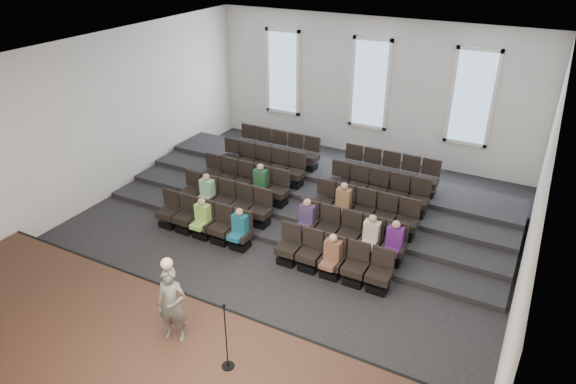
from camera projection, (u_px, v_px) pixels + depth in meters
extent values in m
plane|color=black|center=(275.00, 244.00, 13.91)|extent=(14.00, 14.00, 0.00)
cube|color=white|center=(272.00, 58.00, 11.60)|extent=(12.00, 14.00, 0.02)
cube|color=silver|center=(370.00, 89.00, 18.26)|extent=(12.00, 0.04, 5.00)
cube|color=silver|center=(30.00, 337.00, 7.25)|extent=(12.00, 0.04, 5.00)
cube|color=silver|center=(98.00, 121.00, 15.26)|extent=(0.04, 14.00, 5.00)
cube|color=silver|center=(536.00, 217.00, 10.25)|extent=(0.04, 14.00, 5.00)
cube|color=#3C251A|center=(144.00, 363.00, 9.80)|extent=(11.80, 3.60, 0.50)
cube|color=black|center=(200.00, 308.00, 11.18)|extent=(11.80, 0.06, 0.52)
cube|color=black|center=(312.00, 205.00, 15.70)|extent=(11.80, 4.80, 0.15)
cube|color=black|center=(319.00, 196.00, 16.07)|extent=(11.80, 3.75, 0.30)
cube|color=black|center=(326.00, 187.00, 16.45)|extent=(11.80, 2.70, 0.45)
cube|color=black|center=(333.00, 178.00, 16.83)|extent=(11.80, 1.65, 0.60)
cube|color=black|center=(169.00, 223.00, 14.69)|extent=(0.47, 0.43, 0.20)
cube|color=black|center=(168.00, 214.00, 14.55)|extent=(0.55, 0.50, 0.19)
cube|color=black|center=(172.00, 198.00, 14.53)|extent=(0.55, 0.08, 0.50)
cube|color=black|center=(186.00, 228.00, 14.44)|extent=(0.47, 0.43, 0.20)
cube|color=black|center=(185.00, 219.00, 14.30)|extent=(0.55, 0.50, 0.19)
cube|color=black|center=(189.00, 203.00, 14.28)|extent=(0.55, 0.08, 0.50)
cube|color=black|center=(204.00, 233.00, 14.19)|extent=(0.47, 0.43, 0.20)
cube|color=black|center=(203.00, 224.00, 14.05)|extent=(0.55, 0.50, 0.19)
cube|color=black|center=(206.00, 207.00, 14.03)|extent=(0.55, 0.08, 0.50)
cube|color=black|center=(221.00, 239.00, 13.94)|extent=(0.47, 0.43, 0.20)
cube|color=black|center=(221.00, 229.00, 13.80)|extent=(0.55, 0.50, 0.19)
cube|color=black|center=(224.00, 213.00, 13.78)|extent=(0.55, 0.08, 0.50)
cube|color=black|center=(240.00, 245.00, 13.69)|extent=(0.47, 0.43, 0.20)
cube|color=black|center=(240.00, 235.00, 13.55)|extent=(0.55, 0.50, 0.19)
cube|color=black|center=(243.00, 218.00, 13.53)|extent=(0.55, 0.08, 0.50)
cube|color=black|center=(288.00, 259.00, 13.09)|extent=(0.47, 0.43, 0.20)
cube|color=black|center=(288.00, 249.00, 12.95)|extent=(0.55, 0.50, 0.19)
cube|color=black|center=(292.00, 231.00, 12.92)|extent=(0.55, 0.08, 0.50)
cube|color=black|center=(309.00, 266.00, 12.84)|extent=(0.47, 0.43, 0.20)
cube|color=black|center=(309.00, 256.00, 12.70)|extent=(0.55, 0.50, 0.19)
cube|color=black|center=(313.00, 237.00, 12.67)|extent=(0.55, 0.08, 0.50)
cube|color=black|center=(331.00, 273.00, 12.59)|extent=(0.47, 0.43, 0.20)
cube|color=black|center=(332.00, 262.00, 12.45)|extent=(0.55, 0.50, 0.19)
cube|color=black|center=(336.00, 244.00, 12.42)|extent=(0.55, 0.08, 0.50)
cube|color=black|center=(354.00, 280.00, 12.34)|extent=(0.47, 0.43, 0.20)
cube|color=black|center=(355.00, 269.00, 12.20)|extent=(0.55, 0.50, 0.19)
cube|color=black|center=(359.00, 250.00, 12.17)|extent=(0.55, 0.08, 0.50)
cube|color=black|center=(378.00, 287.00, 12.09)|extent=(0.47, 0.43, 0.20)
cube|color=black|center=(379.00, 276.00, 11.95)|extent=(0.55, 0.50, 0.19)
cube|color=black|center=(383.00, 257.00, 11.93)|extent=(0.55, 0.08, 0.50)
cube|color=black|center=(192.00, 203.00, 15.45)|extent=(0.47, 0.43, 0.20)
cube|color=black|center=(191.00, 194.00, 15.30)|extent=(0.55, 0.50, 0.19)
cube|color=black|center=(194.00, 179.00, 15.28)|extent=(0.55, 0.08, 0.50)
cube|color=black|center=(208.00, 207.00, 15.20)|extent=(0.47, 0.43, 0.20)
cube|color=black|center=(207.00, 198.00, 15.05)|extent=(0.55, 0.50, 0.19)
cube|color=black|center=(210.00, 183.00, 15.03)|extent=(0.55, 0.08, 0.50)
cube|color=black|center=(225.00, 212.00, 14.95)|extent=(0.47, 0.43, 0.20)
cube|color=black|center=(224.00, 203.00, 14.80)|extent=(0.55, 0.50, 0.19)
cube|color=black|center=(227.00, 187.00, 14.78)|extent=(0.55, 0.08, 0.50)
cube|color=black|center=(242.00, 217.00, 14.70)|extent=(0.47, 0.43, 0.20)
cube|color=black|center=(242.00, 208.00, 14.56)|extent=(0.55, 0.50, 0.19)
cube|color=black|center=(245.00, 192.00, 14.53)|extent=(0.55, 0.08, 0.50)
cube|color=black|center=(260.00, 222.00, 14.45)|extent=(0.47, 0.43, 0.20)
cube|color=black|center=(260.00, 212.00, 14.31)|extent=(0.55, 0.50, 0.19)
cube|color=black|center=(263.00, 196.00, 14.28)|extent=(0.55, 0.08, 0.50)
cube|color=black|center=(306.00, 235.00, 13.85)|extent=(0.47, 0.43, 0.20)
cube|color=black|center=(306.00, 225.00, 13.70)|extent=(0.55, 0.50, 0.19)
cube|color=black|center=(310.00, 208.00, 13.68)|extent=(0.55, 0.08, 0.50)
cube|color=black|center=(326.00, 241.00, 13.60)|extent=(0.47, 0.43, 0.20)
cube|color=black|center=(327.00, 231.00, 13.45)|extent=(0.55, 0.50, 0.19)
cube|color=black|center=(331.00, 214.00, 13.43)|extent=(0.55, 0.08, 0.50)
cube|color=black|center=(348.00, 246.00, 13.35)|extent=(0.47, 0.43, 0.20)
cube|color=black|center=(348.00, 236.00, 13.20)|extent=(0.55, 0.50, 0.19)
cube|color=black|center=(352.00, 219.00, 13.18)|extent=(0.55, 0.08, 0.50)
cube|color=black|center=(369.00, 253.00, 13.10)|extent=(0.47, 0.43, 0.20)
cube|color=black|center=(370.00, 242.00, 12.95)|extent=(0.55, 0.50, 0.19)
cube|color=black|center=(374.00, 225.00, 12.93)|extent=(0.55, 0.08, 0.50)
cube|color=black|center=(392.00, 259.00, 12.85)|extent=(0.47, 0.43, 0.20)
cube|color=black|center=(393.00, 249.00, 12.70)|extent=(0.55, 0.50, 0.19)
cube|color=black|center=(397.00, 231.00, 12.68)|extent=(0.55, 0.08, 0.50)
cube|color=black|center=(212.00, 185.00, 16.20)|extent=(0.47, 0.42, 0.20)
cube|color=black|center=(211.00, 176.00, 16.06)|extent=(0.55, 0.50, 0.19)
cube|color=black|center=(214.00, 161.00, 16.03)|extent=(0.55, 0.08, 0.50)
cube|color=black|center=(227.00, 189.00, 15.95)|extent=(0.47, 0.42, 0.20)
cube|color=black|center=(227.00, 180.00, 15.81)|extent=(0.55, 0.50, 0.19)
cube|color=black|center=(230.00, 165.00, 15.78)|extent=(0.55, 0.08, 0.50)
cube|color=black|center=(244.00, 193.00, 15.70)|extent=(0.47, 0.42, 0.20)
cube|color=black|center=(243.00, 184.00, 15.56)|extent=(0.55, 0.50, 0.19)
cube|color=black|center=(247.00, 169.00, 15.53)|extent=(0.55, 0.08, 0.50)
cube|color=black|center=(261.00, 197.00, 15.45)|extent=(0.47, 0.42, 0.20)
cube|color=black|center=(260.00, 188.00, 15.31)|extent=(0.55, 0.50, 0.19)
cube|color=black|center=(264.00, 173.00, 15.28)|extent=(0.55, 0.08, 0.50)
cube|color=black|center=(278.00, 202.00, 15.20)|extent=(0.47, 0.42, 0.20)
cube|color=black|center=(278.00, 192.00, 15.06)|extent=(0.55, 0.50, 0.19)
cube|color=black|center=(281.00, 177.00, 15.03)|extent=(0.55, 0.08, 0.50)
cube|color=black|center=(323.00, 213.00, 14.60)|extent=(0.47, 0.42, 0.20)
cube|color=black|center=(323.00, 203.00, 14.46)|extent=(0.55, 0.50, 0.19)
cube|color=black|center=(326.00, 188.00, 14.43)|extent=(0.55, 0.08, 0.50)
cube|color=black|center=(342.00, 218.00, 14.35)|extent=(0.47, 0.42, 0.20)
cube|color=black|center=(343.00, 208.00, 14.21)|extent=(0.55, 0.50, 0.19)
cube|color=black|center=(346.00, 192.00, 14.18)|extent=(0.55, 0.08, 0.50)
cube|color=black|center=(362.00, 223.00, 14.10)|extent=(0.47, 0.42, 0.20)
cube|color=black|center=(363.00, 213.00, 13.96)|extent=(0.55, 0.50, 0.19)
cube|color=black|center=(367.00, 197.00, 13.93)|extent=(0.55, 0.08, 0.50)
cube|color=black|center=(383.00, 229.00, 13.85)|extent=(0.47, 0.42, 0.20)
cube|color=black|center=(384.00, 219.00, 13.71)|extent=(0.55, 0.50, 0.19)
cube|color=black|center=(388.00, 202.00, 13.68)|extent=(0.55, 0.08, 0.50)
cube|color=black|center=(405.00, 234.00, 13.60)|extent=(0.47, 0.42, 0.20)
cube|color=black|center=(406.00, 224.00, 13.46)|extent=(0.55, 0.50, 0.19)
cube|color=black|center=(410.00, 207.00, 13.43)|extent=(0.55, 0.08, 0.50)
cube|color=black|center=(230.00, 168.00, 16.95)|extent=(0.47, 0.42, 0.20)
cube|color=black|center=(229.00, 159.00, 16.81)|extent=(0.55, 0.50, 0.19)
cube|color=black|center=(232.00, 146.00, 16.79)|extent=(0.55, 0.08, 0.50)
cube|color=black|center=(245.00, 172.00, 16.71)|extent=(0.47, 0.42, 0.20)
cube|color=black|center=(245.00, 163.00, 16.56)|extent=(0.55, 0.50, 0.19)
cube|color=black|center=(248.00, 149.00, 16.54)|extent=(0.55, 0.08, 0.50)
cube|color=black|center=(261.00, 175.00, 16.46)|extent=(0.47, 0.42, 0.20)
cube|color=black|center=(261.00, 167.00, 16.31)|extent=(0.55, 0.50, 0.19)
cube|color=black|center=(264.00, 152.00, 16.29)|extent=(0.55, 0.08, 0.50)
cube|color=black|center=(277.00, 179.00, 16.21)|extent=(0.47, 0.42, 0.20)
cube|color=black|center=(277.00, 170.00, 16.06)|extent=(0.55, 0.50, 0.19)
cube|color=black|center=(280.00, 156.00, 16.04)|extent=(0.55, 0.08, 0.50)
cube|color=black|center=(294.00, 183.00, 15.96)|extent=(0.47, 0.42, 0.20)
cube|color=black|center=(294.00, 174.00, 15.81)|extent=(0.55, 0.50, 0.19)
cube|color=black|center=(298.00, 160.00, 15.79)|extent=(0.55, 0.08, 0.50)
cube|color=black|center=(337.00, 193.00, 15.35)|extent=(0.47, 0.42, 0.20)
cube|color=black|center=(338.00, 184.00, 15.21)|extent=(0.55, 0.50, 0.19)
cube|color=black|center=(341.00, 169.00, 15.19)|extent=(0.55, 0.08, 0.50)
cube|color=black|center=(356.00, 198.00, 15.10)|extent=(0.47, 0.42, 0.20)
cube|color=black|center=(357.00, 188.00, 14.96)|extent=(0.55, 0.50, 0.19)
cube|color=black|center=(360.00, 173.00, 14.94)|extent=(0.55, 0.08, 0.50)
cube|color=black|center=(375.00, 202.00, 14.85)|extent=(0.47, 0.42, 0.20)
cube|color=black|center=(376.00, 193.00, 14.71)|extent=(0.55, 0.50, 0.19)
cube|color=black|center=(380.00, 177.00, 14.69)|extent=(0.55, 0.08, 0.50)
cube|color=black|center=(396.00, 207.00, 14.60)|extent=(0.47, 0.42, 0.20)
cube|color=black|center=(397.00, 197.00, 14.46)|extent=(0.55, 0.50, 0.19)
cube|color=black|center=(400.00, 181.00, 14.44)|extent=(0.55, 0.08, 0.50)
cube|color=black|center=(416.00, 212.00, 14.35)|extent=(0.47, 0.42, 0.20)
cube|color=black|center=(418.00, 202.00, 14.21)|extent=(0.55, 0.50, 0.19)
cube|color=black|center=(421.00, 186.00, 14.19)|extent=(0.55, 0.08, 0.50)
cube|color=black|center=(247.00, 153.00, 17.71)|extent=(0.47, 0.42, 0.20)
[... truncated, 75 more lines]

